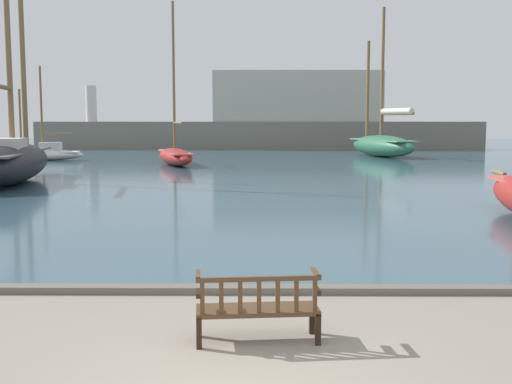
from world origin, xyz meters
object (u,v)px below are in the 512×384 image
(sailboat_distant_harbor, at_px, (45,153))
(sailboat_nearest_port, at_px, (382,143))
(sailboat_mid_port, at_px, (12,160))
(park_bench, at_px, (258,307))
(sailboat_outer_starboard, at_px, (175,155))

(sailboat_distant_harbor, height_order, sailboat_nearest_port, sailboat_nearest_port)
(sailboat_mid_port, distance_m, sailboat_distant_harbor, 15.57)
(park_bench, distance_m, sailboat_mid_port, 22.79)
(sailboat_mid_port, relative_size, sailboat_nearest_port, 1.04)
(sailboat_outer_starboard, bearing_deg, park_bench, -80.40)
(sailboat_mid_port, relative_size, sailboat_outer_starboard, 1.15)
(sailboat_mid_port, xyz_separation_m, sailboat_distant_harbor, (-3.64, 15.13, -0.50))
(sailboat_nearest_port, bearing_deg, sailboat_outer_starboard, -148.69)
(sailboat_mid_port, bearing_deg, sailboat_nearest_port, 44.64)
(sailboat_nearest_port, relative_size, sailboat_outer_starboard, 1.11)
(sailboat_distant_harbor, bearing_deg, sailboat_outer_starboard, -23.47)
(park_bench, relative_size, sailboat_outer_starboard, 0.17)
(sailboat_distant_harbor, bearing_deg, sailboat_nearest_port, 11.05)
(sailboat_mid_port, bearing_deg, sailboat_outer_starboard, 62.65)
(sailboat_outer_starboard, bearing_deg, sailboat_nearest_port, 31.31)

